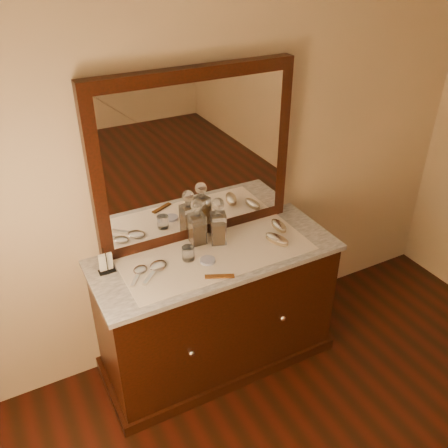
# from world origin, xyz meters

# --- Properties ---
(dresser_cabinet) EXTENTS (1.40, 0.55, 0.82)m
(dresser_cabinet) POSITION_xyz_m (0.00, 1.96, 0.41)
(dresser_cabinet) COLOR black
(dresser_cabinet) RESTS_ON floor
(dresser_plinth) EXTENTS (1.46, 0.59, 0.08)m
(dresser_plinth) POSITION_xyz_m (0.00, 1.96, 0.04)
(dresser_plinth) COLOR black
(dresser_plinth) RESTS_ON floor
(knob_left) EXTENTS (0.04, 0.04, 0.04)m
(knob_left) POSITION_xyz_m (-0.30, 1.67, 0.45)
(knob_left) COLOR silver
(knob_left) RESTS_ON dresser_cabinet
(knob_right) EXTENTS (0.04, 0.04, 0.04)m
(knob_right) POSITION_xyz_m (0.30, 1.67, 0.45)
(knob_right) COLOR silver
(knob_right) RESTS_ON dresser_cabinet
(marble_top) EXTENTS (1.44, 0.59, 0.03)m
(marble_top) POSITION_xyz_m (0.00, 1.96, 0.83)
(marble_top) COLOR white
(marble_top) RESTS_ON dresser_cabinet
(mirror_frame) EXTENTS (1.20, 0.08, 1.00)m
(mirror_frame) POSITION_xyz_m (0.00, 2.20, 1.35)
(mirror_frame) COLOR black
(mirror_frame) RESTS_ON marble_top
(mirror_glass) EXTENTS (1.06, 0.01, 0.86)m
(mirror_glass) POSITION_xyz_m (0.00, 2.17, 1.35)
(mirror_glass) COLOR white
(mirror_glass) RESTS_ON marble_top
(lace_runner) EXTENTS (1.10, 0.45, 0.00)m
(lace_runner) POSITION_xyz_m (0.00, 1.94, 0.85)
(lace_runner) COLOR white
(lace_runner) RESTS_ON marble_top
(pin_dish) EXTENTS (0.11, 0.11, 0.02)m
(pin_dish) POSITION_xyz_m (-0.08, 1.90, 0.86)
(pin_dish) COLOR white
(pin_dish) RESTS_ON lace_runner
(comb) EXTENTS (0.16, 0.09, 0.01)m
(comb) POSITION_xyz_m (-0.09, 1.74, 0.86)
(comb) COLOR brown
(comb) RESTS_ON lace_runner
(napkin_rack) EXTENTS (0.09, 0.06, 0.14)m
(napkin_rack) POSITION_xyz_m (-0.60, 2.08, 0.90)
(napkin_rack) COLOR black
(napkin_rack) RESTS_ON marble_top
(decanter_left) EXTENTS (0.09, 0.09, 0.29)m
(decanter_left) POSITION_xyz_m (-0.05, 2.10, 0.97)
(decanter_left) COLOR brown
(decanter_left) RESTS_ON lace_runner
(decanter_right) EXTENTS (0.11, 0.11, 0.29)m
(decanter_right) POSITION_xyz_m (0.06, 2.05, 0.97)
(decanter_right) COLOR brown
(decanter_right) RESTS_ON lace_runner
(brush_near) EXTENTS (0.12, 0.17, 0.04)m
(brush_near) POSITION_xyz_m (0.37, 1.88, 0.88)
(brush_near) COLOR #8D7556
(brush_near) RESTS_ON lace_runner
(brush_far) EXTENTS (0.07, 0.15, 0.04)m
(brush_far) POSITION_xyz_m (0.46, 2.00, 0.87)
(brush_far) COLOR #8D7556
(brush_far) RESTS_ON lace_runner
(hand_mirror_outer) EXTENTS (0.15, 0.18, 0.02)m
(hand_mirror_outer) POSITION_xyz_m (-0.45, 1.98, 0.86)
(hand_mirror_outer) COLOR silver
(hand_mirror_outer) RESTS_ON lace_runner
(hand_mirror_inner) EXTENTS (0.20, 0.20, 0.02)m
(hand_mirror_inner) POSITION_xyz_m (-0.36, 1.96, 0.86)
(hand_mirror_inner) COLOR silver
(hand_mirror_inner) RESTS_ON lace_runner
(tumblers) EXTENTS (0.07, 0.07, 0.08)m
(tumblers) POSITION_xyz_m (-0.17, 1.97, 0.89)
(tumblers) COLOR white
(tumblers) RESTS_ON lace_runner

